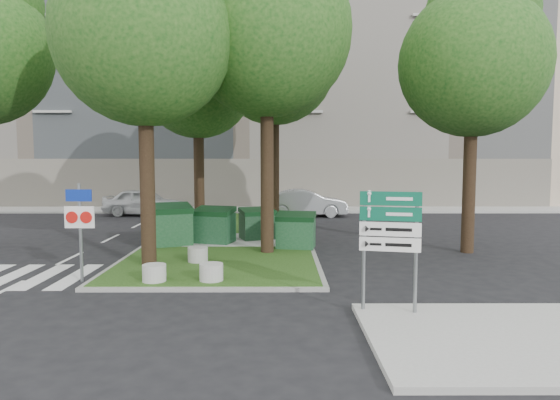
{
  "coord_description": "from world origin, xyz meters",
  "views": [
    {
      "loc": [
        2.38,
        -12.24,
        3.35
      ],
      "look_at": [
        2.43,
        3.23,
        2.0
      ],
      "focal_mm": 32.0,
      "sensor_mm": 36.0,
      "label": 1
    }
  ],
  "objects_px": {
    "dumpster_c": "(258,224)",
    "bollard_mid": "(198,254)",
    "litter_bin": "(273,217)",
    "tree_street_right": "(476,49)",
    "tree_median_far": "(276,52)",
    "tree_median_near_left": "(147,19)",
    "car_silver": "(306,203)",
    "traffic_sign_pole": "(80,219)",
    "dumpster_a": "(169,225)",
    "tree_median_mid": "(200,70)",
    "dumpster_b": "(214,225)",
    "car_white": "(144,202)",
    "bollard_right": "(211,272)",
    "tree_median_near_right": "(269,15)",
    "bollard_left": "(154,273)",
    "dumpster_d": "(296,231)",
    "directional_sign": "(390,232)"
  },
  "relations": [
    {
      "from": "tree_median_near_left",
      "to": "bollard_mid",
      "type": "relative_size",
      "value": 17.1
    },
    {
      "from": "directional_sign",
      "to": "car_silver",
      "type": "bearing_deg",
      "value": 105.14
    },
    {
      "from": "dumpster_a",
      "to": "traffic_sign_pole",
      "type": "height_order",
      "value": "traffic_sign_pole"
    },
    {
      "from": "bollard_mid",
      "to": "car_white",
      "type": "height_order",
      "value": "car_white"
    },
    {
      "from": "dumpster_b",
      "to": "bollard_mid",
      "type": "distance_m",
      "value": 3.45
    },
    {
      "from": "tree_median_near_left",
      "to": "litter_bin",
      "type": "xyz_separation_m",
      "value": [
        3.52,
        8.95,
        -6.88
      ]
    },
    {
      "from": "tree_median_near_left",
      "to": "traffic_sign_pole",
      "type": "xyz_separation_m",
      "value": [
        -1.49,
        -1.61,
        -5.62
      ]
    },
    {
      "from": "bollard_left",
      "to": "car_white",
      "type": "relative_size",
      "value": 0.13
    },
    {
      "from": "tree_median_near_left",
      "to": "dumpster_b",
      "type": "distance_m",
      "value": 7.69
    },
    {
      "from": "tree_median_near_right",
      "to": "tree_median_mid",
      "type": "relative_size",
      "value": 1.15
    },
    {
      "from": "litter_bin",
      "to": "car_white",
      "type": "bearing_deg",
      "value": 148.67
    },
    {
      "from": "bollard_right",
      "to": "litter_bin",
      "type": "xyz_separation_m",
      "value": [
        1.48,
        10.93,
        0.09
      ]
    },
    {
      "from": "tree_median_far",
      "to": "car_silver",
      "type": "relative_size",
      "value": 2.59
    },
    {
      "from": "dumpster_c",
      "to": "litter_bin",
      "type": "height_order",
      "value": "dumpster_c"
    },
    {
      "from": "tree_median_near_right",
      "to": "dumpster_b",
      "type": "relative_size",
      "value": 6.82
    },
    {
      "from": "tree_median_far",
      "to": "bollard_mid",
      "type": "bearing_deg",
      "value": -104.7
    },
    {
      "from": "litter_bin",
      "to": "car_silver",
      "type": "xyz_separation_m",
      "value": [
        1.81,
        3.99,
        0.32
      ]
    },
    {
      "from": "tree_street_right",
      "to": "directional_sign",
      "type": "xyz_separation_m",
      "value": [
        -4.39,
        -7.06,
        -5.19
      ]
    },
    {
      "from": "traffic_sign_pole",
      "to": "bollard_mid",
      "type": "bearing_deg",
      "value": 36.56
    },
    {
      "from": "bollard_left",
      "to": "directional_sign",
      "type": "xyz_separation_m",
      "value": [
        5.55,
        -2.5,
        1.45
      ]
    },
    {
      "from": "directional_sign",
      "to": "dumpster_d",
      "type": "bearing_deg",
      "value": 115.67
    },
    {
      "from": "car_silver",
      "to": "tree_median_near_left",
      "type": "bearing_deg",
      "value": 155.77
    },
    {
      "from": "car_white",
      "to": "tree_street_right",
      "type": "bearing_deg",
      "value": -122.24
    },
    {
      "from": "litter_bin",
      "to": "traffic_sign_pole",
      "type": "bearing_deg",
      "value": -115.38
    },
    {
      "from": "tree_median_far",
      "to": "litter_bin",
      "type": "distance_m",
      "value": 7.91
    },
    {
      "from": "litter_bin",
      "to": "car_white",
      "type": "xyz_separation_m",
      "value": [
        -7.36,
        4.48,
        0.34
      ]
    },
    {
      "from": "dumpster_c",
      "to": "bollard_right",
      "type": "relative_size",
      "value": 2.55
    },
    {
      "from": "tree_median_mid",
      "to": "bollard_right",
      "type": "bearing_deg",
      "value": -79.73
    },
    {
      "from": "litter_bin",
      "to": "tree_median_far",
      "type": "bearing_deg",
      "value": 71.55
    },
    {
      "from": "bollard_mid",
      "to": "traffic_sign_pole",
      "type": "bearing_deg",
      "value": -144.7
    },
    {
      "from": "traffic_sign_pole",
      "to": "car_white",
      "type": "height_order",
      "value": "traffic_sign_pole"
    },
    {
      "from": "dumpster_b",
      "to": "dumpster_c",
      "type": "bearing_deg",
      "value": 43.89
    },
    {
      "from": "tree_median_mid",
      "to": "tree_median_far",
      "type": "xyz_separation_m",
      "value": [
        3.2,
        3.0,
        1.34
      ]
    },
    {
      "from": "tree_median_near_left",
      "to": "dumpster_d",
      "type": "relative_size",
      "value": 7.0
    },
    {
      "from": "tree_street_right",
      "to": "traffic_sign_pole",
      "type": "relative_size",
      "value": 3.81
    },
    {
      "from": "tree_median_mid",
      "to": "dumpster_c",
      "type": "height_order",
      "value": "tree_median_mid"
    },
    {
      "from": "tree_median_far",
      "to": "dumpster_c",
      "type": "xyz_separation_m",
      "value": [
        -0.73,
        -4.88,
        -7.61
      ]
    },
    {
      "from": "tree_street_right",
      "to": "car_silver",
      "type": "bearing_deg",
      "value": 116.38
    },
    {
      "from": "litter_bin",
      "to": "car_white",
      "type": "height_order",
      "value": "car_white"
    },
    {
      "from": "tree_median_near_left",
      "to": "bollard_mid",
      "type": "xyz_separation_m",
      "value": [
        1.3,
        0.37,
        -6.98
      ]
    },
    {
      "from": "tree_street_right",
      "to": "car_white",
      "type": "height_order",
      "value": "tree_street_right"
    },
    {
      "from": "tree_median_far",
      "to": "litter_bin",
      "type": "relative_size",
      "value": 18.97
    },
    {
      "from": "dumpster_a",
      "to": "car_white",
      "type": "relative_size",
      "value": 0.43
    },
    {
      "from": "tree_street_right",
      "to": "tree_median_near_left",
      "type": "bearing_deg",
      "value": -166.61
    },
    {
      "from": "litter_bin",
      "to": "tree_street_right",
      "type": "bearing_deg",
      "value": -42.73
    },
    {
      "from": "tree_median_near_right",
      "to": "litter_bin",
      "type": "distance_m",
      "value": 10.26
    },
    {
      "from": "tree_median_near_left",
      "to": "traffic_sign_pole",
      "type": "relative_size",
      "value": 3.98
    },
    {
      "from": "dumpster_b",
      "to": "bollard_mid",
      "type": "relative_size",
      "value": 2.73
    },
    {
      "from": "tree_median_mid",
      "to": "car_silver",
      "type": "height_order",
      "value": "tree_median_mid"
    },
    {
      "from": "dumpster_c",
      "to": "bollard_mid",
      "type": "height_order",
      "value": "dumpster_c"
    }
  ]
}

